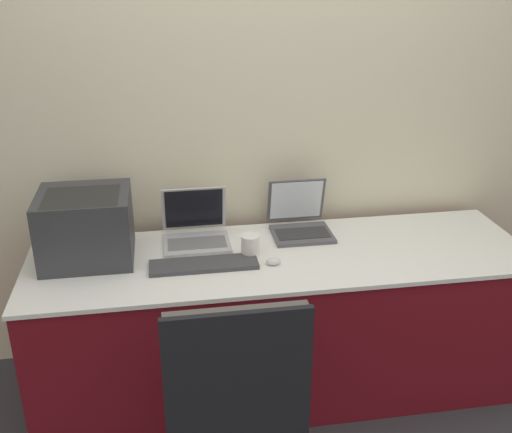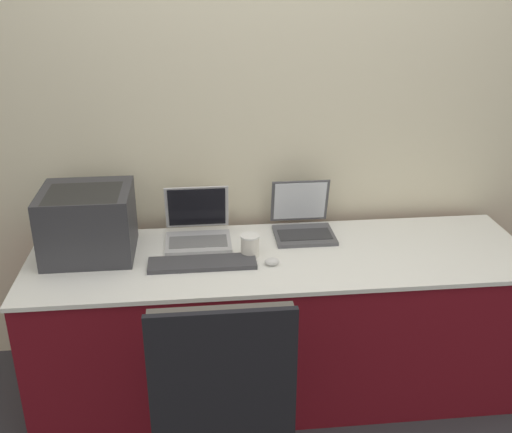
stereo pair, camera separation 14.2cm
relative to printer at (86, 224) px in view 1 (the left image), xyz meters
name	(u,v)px [view 1 (the left image)]	position (x,y,z in m)	size (l,w,h in m)	color
ground_plane	(294,429)	(0.87, -0.44, -0.90)	(14.00, 14.00, 0.00)	#333338
wall_back	(265,109)	(0.87, 0.35, 0.40)	(8.00, 0.05, 2.60)	beige
table	(280,321)	(0.87, -0.10, -0.53)	(2.30, 0.70, 0.73)	maroon
printer	(86,224)	(0.00, 0.00, 0.00)	(0.40, 0.36, 0.31)	#333338
laptop_left	(196,231)	(0.49, 0.10, -0.11)	(0.31, 0.30, 0.25)	#B7B7BC
laptop_right	(300,221)	(1.01, 0.13, -0.11)	(0.29, 0.30, 0.25)	#4C4C51
external_keyboard	(204,265)	(0.50, -0.17, -0.16)	(0.48, 0.13, 0.02)	#3D3D42
coffee_cup	(250,246)	(0.72, -0.10, -0.12)	(0.09, 0.09, 0.10)	white
mouse	(273,261)	(0.81, -0.20, -0.15)	(0.07, 0.05, 0.03)	silver
chair	(235,387)	(0.55, -0.83, -0.30)	(0.49, 0.44, 0.96)	#4C4742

